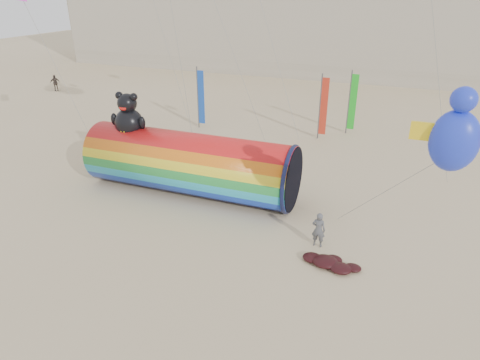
% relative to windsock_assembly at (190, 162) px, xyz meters
% --- Properties ---
extents(ground, '(160.00, 160.00, 0.00)m').
position_rel_windsock_assembly_xyz_m(ground, '(3.54, -3.75, -1.91)').
color(ground, '#CCB58C').
rests_on(ground, ground).
extents(windsock_assembly, '(12.52, 3.81, 5.77)m').
position_rel_windsock_assembly_xyz_m(windsock_assembly, '(0.00, 0.00, 0.00)').
color(windsock_assembly, red).
rests_on(windsock_assembly, ground).
extents(kite_handler, '(0.66, 0.45, 1.76)m').
position_rel_windsock_assembly_xyz_m(kite_handler, '(8.32, -3.03, -1.03)').
color(kite_handler, '#515358').
rests_on(kite_handler, ground).
extents(fabric_bundle, '(2.62, 1.35, 0.41)m').
position_rel_windsock_assembly_xyz_m(fabric_bundle, '(9.17, -4.44, -1.74)').
color(fabric_bundle, '#3F0B0E').
rests_on(fabric_bundle, ground).
extents(festival_banners, '(12.80, 3.15, 5.20)m').
position_rel_windsock_assembly_xyz_m(festival_banners, '(2.49, 12.87, 0.72)').
color(festival_banners, '#59595E').
rests_on(festival_banners, ground).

